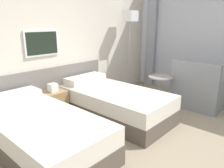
{
  "coord_description": "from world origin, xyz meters",
  "views": [
    {
      "loc": [
        -2.46,
        -1.2,
        1.66
      ],
      "look_at": [
        0.14,
        1.16,
        0.65
      ],
      "focal_mm": 35.0,
      "sensor_mm": 36.0,
      "label": 1
    }
  ],
  "objects_px": {
    "bed_near_window": "(114,103)",
    "floor_lamp": "(130,23)",
    "nightstand": "(54,104)",
    "armchair": "(199,92)",
    "side_table": "(160,85)",
    "bed_near_door": "(40,132)"
  },
  "relations": [
    {
      "from": "floor_lamp",
      "to": "armchair",
      "type": "bearing_deg",
      "value": -83.47
    },
    {
      "from": "nightstand",
      "to": "bed_near_window",
      "type": "bearing_deg",
      "value": -46.66
    },
    {
      "from": "bed_near_window",
      "to": "nightstand",
      "type": "xyz_separation_m",
      "value": [
        -0.73,
        0.77,
        -0.01
      ]
    },
    {
      "from": "nightstand",
      "to": "armchair",
      "type": "bearing_deg",
      "value": -36.97
    },
    {
      "from": "bed_near_window",
      "to": "armchair",
      "type": "distance_m",
      "value": 1.79
    },
    {
      "from": "side_table",
      "to": "armchair",
      "type": "xyz_separation_m",
      "value": [
        0.49,
        -0.59,
        -0.14
      ]
    },
    {
      "from": "bed_near_window",
      "to": "nightstand",
      "type": "distance_m",
      "value": 1.06
    },
    {
      "from": "armchair",
      "to": "floor_lamp",
      "type": "bearing_deg",
      "value": 5.26
    },
    {
      "from": "side_table",
      "to": "armchair",
      "type": "relative_size",
      "value": 0.65
    },
    {
      "from": "bed_near_door",
      "to": "nightstand",
      "type": "bearing_deg",
      "value": 46.66
    },
    {
      "from": "floor_lamp",
      "to": "armchair",
      "type": "xyz_separation_m",
      "value": [
        0.19,
        -1.63,
        -1.34
      ]
    },
    {
      "from": "floor_lamp",
      "to": "bed_near_door",
      "type": "bearing_deg",
      "value": -165.9
    },
    {
      "from": "floor_lamp",
      "to": "side_table",
      "type": "height_order",
      "value": "floor_lamp"
    },
    {
      "from": "bed_near_window",
      "to": "floor_lamp",
      "type": "height_order",
      "value": "floor_lamp"
    },
    {
      "from": "bed_near_window",
      "to": "floor_lamp",
      "type": "relative_size",
      "value": 1.06
    },
    {
      "from": "floor_lamp",
      "to": "bed_near_window",
      "type": "bearing_deg",
      "value": -152.32
    },
    {
      "from": "bed_near_window",
      "to": "armchair",
      "type": "bearing_deg",
      "value": -31.23
    },
    {
      "from": "bed_near_window",
      "to": "nightstand",
      "type": "relative_size",
      "value": 3.24
    },
    {
      "from": "floor_lamp",
      "to": "armchair",
      "type": "relative_size",
      "value": 2.01
    },
    {
      "from": "nightstand",
      "to": "side_table",
      "type": "distance_m",
      "value": 2.09
    },
    {
      "from": "nightstand",
      "to": "floor_lamp",
      "type": "height_order",
      "value": "floor_lamp"
    },
    {
      "from": "bed_near_door",
      "to": "side_table",
      "type": "xyz_separation_m",
      "value": [
        2.5,
        -0.33,
        0.17
      ]
    }
  ]
}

